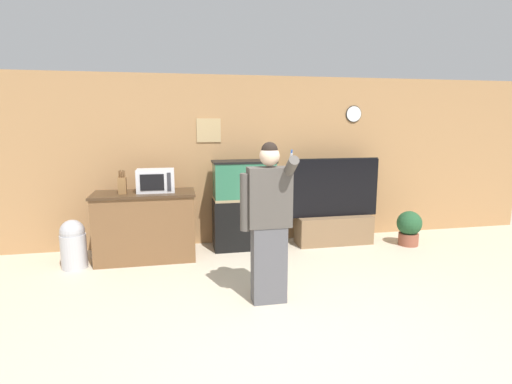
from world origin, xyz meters
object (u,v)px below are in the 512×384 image
knife_block (122,185)px  trash_bin (73,244)px  potted_plant (409,227)px  counter_island (146,226)px  aquarium_on_stand (244,205)px  person_standing (268,221)px  tv_on_stand (334,219)px  microwave (156,181)px

knife_block → trash_bin: 0.99m
potted_plant → counter_island: bearing=177.8°
aquarium_on_stand → trash_bin: 2.40m
counter_island → aquarium_on_stand: bearing=9.4°
knife_block → person_standing: 2.30m
knife_block → aquarium_on_stand: 1.77m
knife_block → tv_on_stand: (3.13, 0.21, -0.67)m
tv_on_stand → potted_plant: (1.12, -0.32, -0.11)m
aquarium_on_stand → tv_on_stand: 1.45m
tv_on_stand → counter_island: bearing=-176.6°
microwave → trash_bin: 1.34m
counter_island → microwave: size_ratio=2.72×
counter_island → potted_plant: size_ratio=2.54×
counter_island → potted_plant: bearing=-2.2°
microwave → potted_plant: 3.90m
microwave → knife_block: 0.44m
person_standing → trash_bin: 2.77m
microwave → person_standing: 2.07m
counter_island → trash_bin: 0.94m
knife_block → aquarium_on_stand: (1.70, 0.28, -0.40)m
microwave → aquarium_on_stand: bearing=9.2°
person_standing → microwave: bearing=125.6°
microwave → tv_on_stand: 2.79m
tv_on_stand → potted_plant: 1.17m
person_standing → trash_bin: (-2.27, 1.48, -0.56)m
aquarium_on_stand → person_standing: size_ratio=0.78×
counter_island → potted_plant: counter_island is taller
tv_on_stand → person_standing: (-1.49, -1.81, 0.50)m
microwave → potted_plant: (3.81, -0.18, -0.82)m
person_standing → potted_plant: 3.06m
aquarium_on_stand → person_standing: bearing=-92.1°
tv_on_stand → potted_plant: tv_on_stand is taller
microwave → aquarium_on_stand: 1.36m
tv_on_stand → trash_bin: 3.78m
counter_island → microwave: bearing=11.0°
person_standing → tv_on_stand: bearing=50.6°
counter_island → knife_block: (-0.27, -0.04, 0.59)m
knife_block → potted_plant: bearing=-1.5°
person_standing → potted_plant: (2.61, 1.49, -0.60)m
counter_island → tv_on_stand: size_ratio=0.96×
potted_plant → trash_bin: trash_bin is taller
aquarium_on_stand → person_standing: 1.90m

